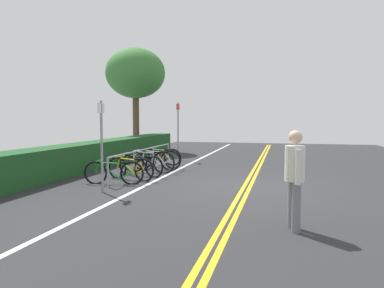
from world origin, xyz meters
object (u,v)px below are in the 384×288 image
(bicycle_1, at_px, (130,169))
(sign_post_far, at_px, (178,126))
(bicycle_5, at_px, (160,158))
(tree_mid, at_px, (135,74))
(bicycle_2, at_px, (140,165))
(bicycle_6, at_px, (161,157))
(bike_rack, at_px, (144,155))
(pedestrian, at_px, (295,173))
(bicycle_3, at_px, (149,162))
(sign_post_near, at_px, (102,137))
(bicycle_0, at_px, (114,173))
(bicycle_4, at_px, (156,160))

(bicycle_1, distance_m, sign_post_far, 5.21)
(bicycle_5, xyz_separation_m, tree_mid, (5.97, 3.44, 3.84))
(bicycle_2, bearing_deg, bicycle_6, 5.50)
(tree_mid, bearing_deg, bike_rack, -155.48)
(bicycle_6, relative_size, pedestrian, 1.01)
(bicycle_3, height_order, sign_post_near, sign_post_near)
(bicycle_2, bearing_deg, pedestrian, -135.56)
(bicycle_0, xyz_separation_m, bicycle_2, (1.52, -0.16, 0.01))
(bike_rack, height_order, bicycle_1, bike_rack)
(bicycle_2, xyz_separation_m, bicycle_3, (0.69, -0.01, 0.04))
(bicycle_3, xyz_separation_m, bicycle_6, (2.01, 0.27, -0.05))
(bicycle_4, xyz_separation_m, tree_mid, (6.63, 3.51, 3.84))
(bicycle_2, bearing_deg, bicycle_1, 179.35)
(bike_rack, xyz_separation_m, pedestrian, (-5.23, -4.63, 0.32))
(bicycle_3, distance_m, sign_post_far, 3.81)
(bicycle_5, bearing_deg, bicycle_2, -179.13)
(tree_mid, bearing_deg, bicycle_1, -158.38)
(bicycle_5, distance_m, pedestrian, 8.06)
(bicycle_2, bearing_deg, tree_mid, 23.48)
(bicycle_4, bearing_deg, pedestrian, -143.14)
(bicycle_6, bearing_deg, bicycle_2, -174.50)
(bicycle_6, bearing_deg, sign_post_far, -8.21)
(bicycle_5, height_order, sign_post_near, sign_post_near)
(bicycle_6, bearing_deg, bicycle_4, -167.56)
(bicycle_3, height_order, tree_mid, tree_mid)
(bicycle_2, bearing_deg, sign_post_near, -178.44)
(bicycle_5, bearing_deg, bicycle_4, -174.38)
(sign_post_near, bearing_deg, bicycle_1, 2.45)
(bicycle_4, distance_m, sign_post_near, 4.12)
(bicycle_4, bearing_deg, bicycle_1, 178.87)
(bicycle_5, xyz_separation_m, bicycle_6, (0.68, 0.23, -0.03))
(pedestrian, bearing_deg, bicycle_2, 44.44)
(pedestrian, distance_m, sign_post_far, 10.04)
(bicycle_1, bearing_deg, bicycle_3, -0.79)
(bicycle_2, bearing_deg, bicycle_0, 173.93)
(pedestrian, bearing_deg, sign_post_near, 65.97)
(bicycle_4, bearing_deg, tree_mid, 27.90)
(pedestrian, bearing_deg, bicycle_0, 56.63)
(bike_rack, distance_m, bicycle_5, 1.42)
(bicycle_0, xyz_separation_m, bicycle_4, (2.90, -0.20, 0.03))
(bicycle_1, relative_size, tree_mid, 0.29)
(bicycle_0, distance_m, sign_post_far, 5.97)
(bicycle_2, xyz_separation_m, bicycle_6, (2.71, 0.26, -0.01))
(bike_rack, xyz_separation_m, bicycle_2, (-0.63, -0.11, -0.28))
(bicycle_1, relative_size, bicycle_6, 0.99)
(bike_rack, xyz_separation_m, bicycle_4, (0.74, -0.15, -0.26))
(bicycle_6, bearing_deg, bicycle_3, -172.31)
(bike_rack, height_order, bicycle_2, bike_rack)
(bicycle_4, bearing_deg, bicycle_5, 5.62)
(bicycle_0, bearing_deg, bicycle_6, 1.33)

